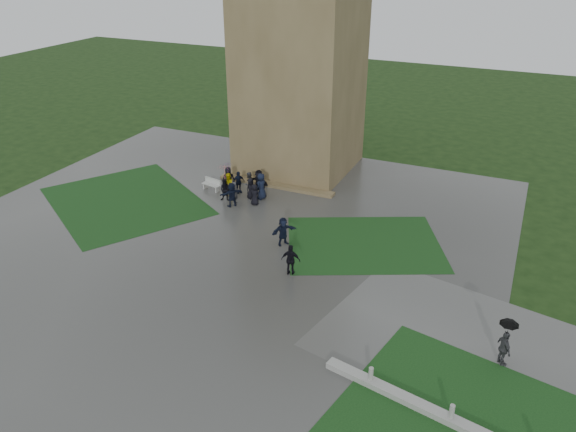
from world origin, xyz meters
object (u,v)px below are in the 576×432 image
at_px(pedestrian_near, 291,260).
at_px(bench, 212,184).
at_px(pedestrian_path, 505,342).
at_px(tower, 300,52).
at_px(pedestrian_mid, 283,231).

bearing_deg(pedestrian_near, bench, -49.07).
bearing_deg(pedestrian_path, bench, 152.51).
distance_m(tower, pedestrian_near, 17.95).
bearing_deg(tower, bench, -120.27).
height_order(pedestrian_near, pedestrian_path, pedestrian_path).
distance_m(tower, pedestrian_path, 25.84).
relative_size(bench, pedestrian_mid, 0.87).
bearing_deg(pedestrian_mid, pedestrian_path, -78.66).
xyz_separation_m(bench, pedestrian_mid, (8.09, -5.23, 0.44)).
relative_size(tower, bench, 11.80).
height_order(pedestrian_mid, pedestrian_path, pedestrian_path).
xyz_separation_m(tower, pedestrian_mid, (4.10, -12.07, -8.10)).
distance_m(bench, pedestrian_path, 23.73).
distance_m(pedestrian_near, pedestrian_path, 11.56).
distance_m(tower, bench, 11.65).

